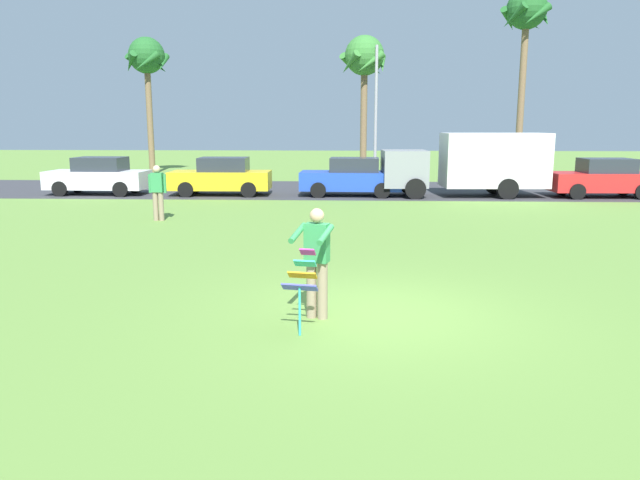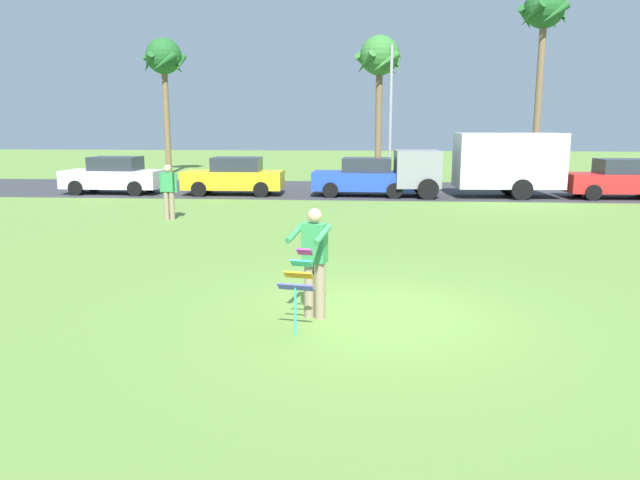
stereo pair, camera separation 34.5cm
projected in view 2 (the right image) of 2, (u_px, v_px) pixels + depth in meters
ground_plane at (377, 314)px, 9.61m from camera, size 120.00×120.00×0.00m
road_strip at (373, 190)px, 27.71m from camera, size 120.00×8.00×0.01m
person_kite_flyer at (314, 259)px, 9.25m from camera, size 0.67×0.75×1.73m
kite_held at (298, 278)px, 8.68m from camera, size 0.53×0.68×1.19m
parked_car_white at (114, 176)px, 26.11m from camera, size 4.24×1.91×1.60m
parked_car_yellow at (234, 177)px, 25.69m from camera, size 4.23×1.90×1.60m
parked_car_blue at (364, 178)px, 25.24m from camera, size 4.25×1.93×1.60m
parked_truck_grey_van at (488, 163)px, 24.72m from camera, size 6.77×2.30×2.62m
parked_car_red at (620, 179)px, 24.42m from camera, size 4.25×1.94×1.60m
palm_tree_left_near at (164, 62)px, 35.73m from camera, size 2.58×2.71×7.99m
palm_tree_right_near at (380, 61)px, 32.11m from camera, size 2.58×2.71×7.63m
palm_tree_centre_far at (544, 17)px, 31.26m from camera, size 2.58×2.71×9.96m
streetlight_pole at (391, 104)px, 31.70m from camera, size 0.24×1.65×7.00m
person_walker_near at (169, 190)px, 18.94m from camera, size 0.57×0.24×1.73m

